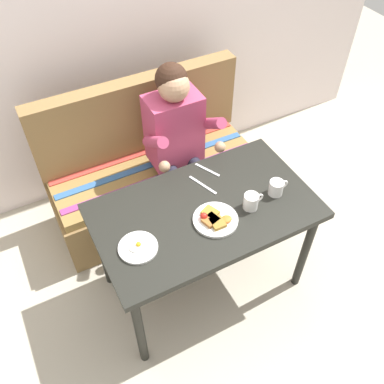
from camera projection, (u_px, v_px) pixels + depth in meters
ground_plane at (202, 281)px, 2.79m from camera, size 8.00×8.00×0.00m
back_wall at (108, 12)px, 2.61m from camera, size 4.40×0.10×2.60m
table at (205, 218)px, 2.32m from camera, size 1.20×0.70×0.73m
couch at (152, 174)px, 3.01m from camera, size 1.44×0.56×1.00m
person at (179, 137)px, 2.65m from camera, size 0.45×0.61×1.21m
plate_breakfast at (215, 219)px, 2.19m from camera, size 0.24×0.24×0.05m
plate_eggs at (138, 247)px, 2.08m from camera, size 0.20×0.20×0.04m
coffee_mug at (276, 187)px, 2.31m from camera, size 0.12×0.08×0.09m
coffee_mug_second at (251, 201)px, 2.23m from camera, size 0.12×0.08×0.09m
fork at (207, 170)px, 2.46m from camera, size 0.09×0.16×0.00m
knife at (203, 185)px, 2.38m from camera, size 0.08×0.19×0.00m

